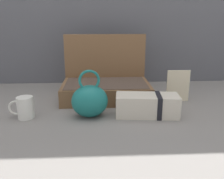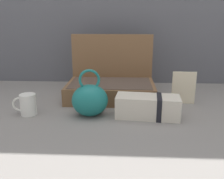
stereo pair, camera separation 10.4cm
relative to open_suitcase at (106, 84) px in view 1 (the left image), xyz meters
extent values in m
plane|color=slate|center=(0.04, -0.25, -0.07)|extent=(6.00, 6.00, 0.00)
cube|color=brown|center=(0.00, -0.04, -0.03)|extent=(0.45, 0.27, 0.08)
cube|color=#4C3D33|center=(0.00, -0.04, 0.01)|extent=(0.41, 0.24, 0.00)
cube|color=brown|center=(0.00, 0.11, 0.09)|extent=(0.45, 0.02, 0.32)
ellipsoid|color=#196B66|center=(-0.08, -0.27, 0.00)|extent=(0.17, 0.14, 0.14)
torus|color=#196B66|center=(-0.08, -0.27, 0.09)|extent=(0.09, 0.02, 0.09)
cube|color=beige|center=(0.17, -0.27, -0.03)|extent=(0.28, 0.13, 0.09)
cube|color=black|center=(0.22, -0.27, -0.03)|extent=(0.03, 0.11, 0.10)
cylinder|color=silver|center=(-0.34, -0.27, -0.03)|extent=(0.07, 0.07, 0.09)
torus|color=silver|center=(-0.38, -0.27, -0.03)|extent=(0.06, 0.01, 0.06)
cube|color=beige|center=(0.36, -0.09, 0.01)|extent=(0.11, 0.01, 0.16)
camera|label=1|loc=(-0.03, -1.26, 0.34)|focal=39.71mm
camera|label=2|loc=(0.07, -1.26, 0.34)|focal=39.71mm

